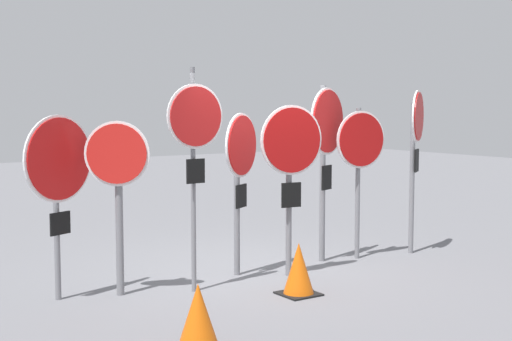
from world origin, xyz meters
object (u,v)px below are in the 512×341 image
Objects in this scene: stop_sign_5 at (326,138)px; traffic_cone_1 at (198,317)px; stop_sign_3 at (240,161)px; stop_sign_4 at (291,156)px; stop_sign_6 at (360,151)px; traffic_cone_0 at (299,269)px; stop_sign_0 at (59,170)px; stop_sign_1 at (118,175)px; stop_sign_2 at (195,134)px; stop_sign_7 at (416,137)px.

traffic_cone_1 is at bearing -168.97° from stop_sign_5.
stop_sign_3 is 0.95× the size of stop_sign_4.
stop_sign_5 is (0.91, 0.43, 0.18)m from stop_sign_4.
stop_sign_6 reaches higher than traffic_cone_0.
stop_sign_0 is 0.63m from stop_sign_1.
stop_sign_2 is 3.69m from stop_sign_7.
traffic_cone_1 is (-3.21, -2.16, -1.40)m from stop_sign_5.
stop_sign_0 is at bearing 151.11° from traffic_cone_0.
stop_sign_7 is (3.68, 0.13, -0.12)m from stop_sign_2.
stop_sign_0 is 2.87m from traffic_cone_0.
stop_sign_2 reaches higher than stop_sign_3.
stop_sign_7 is at bearing 21.89° from traffic_cone_1.
stop_sign_6 is 3.53× the size of traffic_cone_0.
stop_sign_5 is at bearing 40.86° from traffic_cone_0.
traffic_cone_0 is at bearing 1.58° from stop_sign_1.
traffic_cone_0 is at bearing -145.07° from stop_sign_6.
stop_sign_0 is 0.95× the size of stop_sign_4.
stop_sign_2 reaches higher than traffic_cone_1.
stop_sign_2 is (0.80, -0.33, 0.45)m from stop_sign_1.
stop_sign_2 reaches higher than stop_sign_0.
stop_sign_6 reaches higher than stop_sign_1.
stop_sign_5 reaches higher than traffic_cone_0.
stop_sign_3 is (1.66, 0.07, 0.08)m from stop_sign_1.
stop_sign_2 reaches higher than stop_sign_4.
stop_sign_2 is 2.79m from stop_sign_6.
stop_sign_6 is 4.39m from traffic_cone_1.
stop_sign_2 is 4.29× the size of traffic_cone_1.
traffic_cone_1 is (-1.81, -2.13, -1.15)m from stop_sign_3.
traffic_cone_1 is at bearing -160.61° from stop_sign_3.
stop_sign_3 is at bearing 36.37° from stop_sign_1.
traffic_cone_1 is at bearing -122.22° from stop_sign_2.
stop_sign_5 is 4.03× the size of traffic_cone_1.
stop_sign_7 is 3.95× the size of traffic_cone_0.
stop_sign_6 is at bearing 28.57° from traffic_cone_1.
stop_sign_1 is at bearing 147.58° from traffic_cone_0.
stop_sign_1 is 3.56m from stop_sign_6.
stop_sign_5 reaches higher than stop_sign_1.
stop_sign_3 is 0.97× the size of stop_sign_6.
stop_sign_2 reaches higher than stop_sign_5.
stop_sign_0 is 1.00× the size of stop_sign_3.
stop_sign_0 is at bearing 155.64° from stop_sign_5.
stop_sign_5 reaches higher than stop_sign_6.
traffic_cone_0 is at bearing 164.24° from stop_sign_7.
stop_sign_0 reaches higher than traffic_cone_1.
traffic_cone_1 is at bearing -145.68° from stop_sign_6.
traffic_cone_1 is (-3.70, -2.02, -1.22)m from stop_sign_6.
stop_sign_0 is at bearing 142.28° from stop_sign_7.
stop_sign_0 is at bearing 175.36° from stop_sign_4.
stop_sign_4 is 1.02× the size of stop_sign_6.
traffic_cone_1 is at bearing -152.05° from traffic_cone_0.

